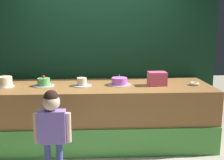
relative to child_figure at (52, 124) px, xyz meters
The scene contains 10 objects.
ground_plane 1.03m from the child_figure, 44.71° to the left, with size 12.00×12.00×0.00m, color #BCB29E.
stage_platform 1.20m from the child_figure, 62.65° to the left, with size 3.23×1.05×0.88m.
curtain_backdrop 1.87m from the child_figure, 72.00° to the left, with size 3.87×0.08×2.69m, color #113823.
child_figure is the anchor object (origin of this frame).
pink_box 1.72m from the child_figure, 36.44° to the left, with size 0.26×0.19×0.20m, color #EB5A87.
donut 2.16m from the child_figure, 27.21° to the left, with size 0.15×0.15×0.04m, color beige.
cake_far_left 1.34m from the child_figure, 129.32° to the left, with size 0.27×0.27×0.18m.
cake_center_left 1.11m from the child_figure, 105.14° to the left, with size 0.31×0.31×0.16m.
cake_center_right 1.09m from the child_figure, 75.46° to the left, with size 0.29×0.29×0.12m.
cake_far_right 1.36m from the child_figure, 52.44° to the left, with size 0.34×0.34×0.16m.
Camera 1 is at (-0.03, -3.37, 1.73)m, focal length 43.44 mm.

